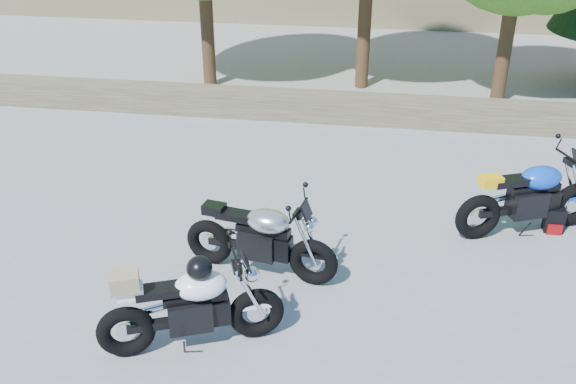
% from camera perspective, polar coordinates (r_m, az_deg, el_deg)
% --- Properties ---
extents(ground, '(90.00, 90.00, 0.00)m').
position_cam_1_polar(ground, '(7.62, -2.67, -8.37)').
color(ground, gray).
rests_on(ground, ground).
extents(stone_wall, '(22.00, 0.55, 0.50)m').
position_cam_1_polar(stone_wall, '(12.35, 2.31, 7.62)').
color(stone_wall, brown).
rests_on(stone_wall, ground).
extents(silver_bike, '(1.92, 0.64, 0.97)m').
position_cam_1_polar(silver_bike, '(7.59, -2.43, -4.23)').
color(silver_bike, black).
rests_on(silver_bike, ground).
extents(white_bike, '(1.82, 0.88, 1.06)m').
position_cam_1_polar(white_bike, '(6.56, -8.70, -9.85)').
color(white_bike, black).
rests_on(white_bike, ground).
extents(blue_bike, '(1.96, 0.97, 1.03)m').
position_cam_1_polar(blue_bike, '(8.99, 20.71, -0.50)').
color(blue_bike, black).
rests_on(blue_bike, ground).
extents(backpack, '(0.25, 0.22, 0.34)m').
position_cam_1_polar(backpack, '(9.29, 22.58, -2.34)').
color(backpack, black).
rests_on(backpack, ground).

